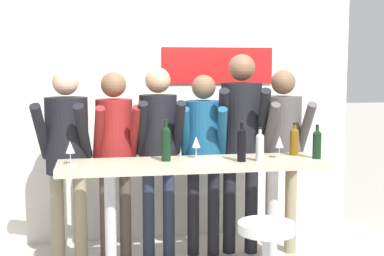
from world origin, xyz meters
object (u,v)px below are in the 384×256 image
at_px(wine_bottle_1, 242,143).
at_px(wine_glass_1, 70,148).
at_px(person_center_left, 158,141).
at_px(wine_bottle_2, 260,146).
at_px(person_far_left, 67,145).
at_px(wine_glass_0, 196,143).
at_px(wine_bottle_4, 317,143).
at_px(tasting_table, 194,183).
at_px(bar_stool, 266,253).
at_px(person_center, 204,145).
at_px(person_left, 115,144).
at_px(wine_glass_2, 279,143).
at_px(wine_bottle_3, 294,140).
at_px(person_right, 283,141).
at_px(person_center_right, 241,131).
at_px(wine_bottle_0, 166,142).

relative_size(wine_bottle_1, wine_glass_1, 1.81).
bearing_deg(person_center_left, wine_bottle_2, -43.26).
xyz_separation_m(person_far_left, wine_glass_0, (1.04, -0.43, 0.06)).
bearing_deg(wine_bottle_4, tasting_table, 175.17).
xyz_separation_m(bar_stool, wine_bottle_2, (0.11, 0.51, 0.68)).
distance_m(person_center, wine_bottle_1, 0.70).
xyz_separation_m(person_left, wine_glass_1, (-0.35, -0.55, 0.06)).
distance_m(wine_bottle_4, wine_glass_2, 0.30).
height_order(person_center, wine_bottle_3, person_center).
bearing_deg(wine_bottle_1, person_center, 103.74).
distance_m(person_center, wine_glass_2, 0.77).
relative_size(person_right, wine_bottle_4, 6.18).
bearing_deg(person_left, person_right, -7.55).
bearing_deg(person_left, person_center, -4.33).
xyz_separation_m(person_left, wine_bottle_2, (1.10, -0.67, 0.06)).
bearing_deg(person_center_right, person_left, -168.76).
bearing_deg(wine_glass_1, bar_stool, -25.24).
xyz_separation_m(tasting_table, wine_glass_2, (0.70, -0.01, 0.31)).
height_order(person_center_right, wine_bottle_4, person_center_right).
bearing_deg(bar_stool, person_center, 99.59).
height_order(person_center_left, person_right, person_center_left).
bearing_deg(tasting_table, person_center, 71.10).
distance_m(wine_bottle_2, wine_bottle_3, 0.44).
relative_size(wine_bottle_1, wine_bottle_3, 1.18).
bearing_deg(person_far_left, wine_bottle_0, -22.91).
height_order(bar_stool, wine_bottle_0, wine_bottle_0).
xyz_separation_m(wine_glass_1, wine_glass_2, (1.65, -0.01, 0.00)).
bearing_deg(person_left, wine_bottle_0, -60.12).
relative_size(wine_bottle_4, wine_glass_0, 1.55).
bearing_deg(wine_bottle_3, tasting_table, -172.87).
bearing_deg(tasting_table, person_left, 137.46).
distance_m(person_center, person_right, 0.72).
height_order(person_center_left, wine_glass_1, person_center_left).
xyz_separation_m(bar_stool, wine_glass_0, (-0.36, 0.74, 0.68)).
bearing_deg(person_center_right, wine_bottle_4, -45.35).
height_order(person_far_left, wine_glass_0, person_far_left).
bearing_deg(bar_stool, wine_glass_0, 115.69).
bearing_deg(wine_bottle_2, person_far_left, 156.49).
height_order(person_center, wine_bottle_2, person_center).
distance_m(bar_stool, wine_bottle_0, 1.14).
height_order(person_far_left, wine_glass_1, person_far_left).
height_order(tasting_table, person_right, person_right).
xyz_separation_m(person_left, wine_bottle_1, (0.96, -0.66, 0.08)).
height_order(wine_glass_0, wine_glass_2, same).
bearing_deg(person_left, person_far_left, 176.00).
xyz_separation_m(wine_bottle_0, wine_glass_2, (0.92, -0.03, -0.02)).
relative_size(wine_bottle_1, wine_bottle_2, 1.20).
xyz_separation_m(tasting_table, person_center_left, (-0.22, 0.55, 0.27)).
relative_size(person_center_right, wine_bottle_4, 6.70).
distance_m(bar_stool, wine_glass_2, 0.97).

